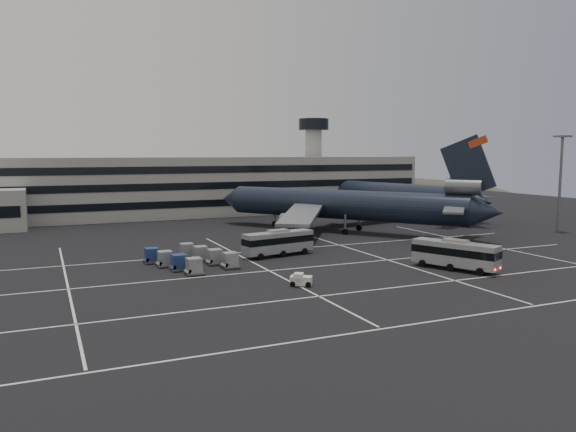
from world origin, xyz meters
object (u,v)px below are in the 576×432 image
object	(u,v)px
bus_far	(278,242)
tug_a	(191,266)
bus_near	(455,253)
uld_cluster	(190,258)
trijet_main	(345,205)

from	to	relation	value
bus_far	tug_a	distance (m)	15.41
bus_near	tug_a	xyz separation A→B (m)	(-31.45, 12.89, -1.54)
bus_near	bus_far	xyz separation A→B (m)	(-17.06, 18.19, -0.04)
bus_near	bus_far	bearing A→B (deg)	109.04
bus_near	uld_cluster	world-z (taller)	bus_near
bus_near	trijet_main	bearing A→B (deg)	59.10
bus_far	tug_a	bearing A→B (deg)	99.55
trijet_main	uld_cluster	distance (m)	40.24
trijet_main	uld_cluster	xyz separation A→B (m)	(-34.89, -19.60, -4.23)
trijet_main	bus_near	size ratio (longest dim) A/B	4.41
bus_far	tug_a	size ratio (longest dim) A/B	4.75
bus_far	uld_cluster	world-z (taller)	bus_far
bus_near	uld_cluster	distance (m)	34.78
bus_near	tug_a	size ratio (longest dim) A/B	4.76
trijet_main	bus_near	world-z (taller)	trijet_main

